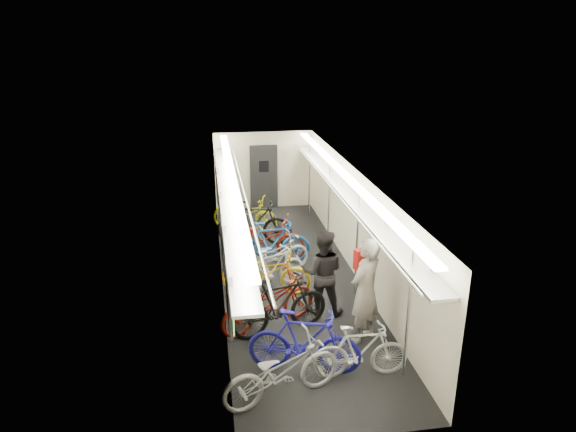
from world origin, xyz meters
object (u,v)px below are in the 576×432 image
object	(u,v)px
bicycle_0	(282,371)
passenger_near	(365,291)
bicycle_1	(304,342)
backpack	(361,259)
passenger_mid	(322,273)

from	to	relation	value
bicycle_0	passenger_near	world-z (taller)	passenger_near
bicycle_1	passenger_near	world-z (taller)	passenger_near
bicycle_0	backpack	bearing A→B (deg)	-59.08
passenger_mid	backpack	world-z (taller)	passenger_mid
bicycle_1	passenger_mid	world-z (taller)	passenger_mid
bicycle_0	passenger_mid	world-z (taller)	passenger_mid
passenger_near	bicycle_1	bearing A→B (deg)	-6.01
bicycle_1	bicycle_0	bearing A→B (deg)	160.79
bicycle_1	backpack	bearing A→B (deg)	-25.87
bicycle_1	passenger_mid	xyz separation A→B (m)	(0.69, 1.79, 0.31)
bicycle_1	backpack	distance (m)	2.06
bicycle_0	backpack	world-z (taller)	backpack
bicycle_0	passenger_near	xyz separation A→B (m)	(1.66, 1.35, 0.48)
passenger_near	backpack	size ratio (longest dim) A/B	5.12
backpack	bicycle_0	bearing A→B (deg)	-153.30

